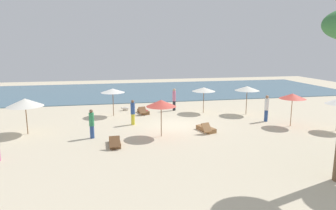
{
  "coord_description": "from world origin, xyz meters",
  "views": [
    {
      "loc": [
        -4.61,
        -19.86,
        5.49
      ],
      "look_at": [
        -0.16,
        2.07,
        1.1
      ],
      "focal_mm": 32.33,
      "sensor_mm": 36.0,
      "label": 1
    }
  ],
  "objects": [
    {
      "name": "person_4",
      "position": [
        6.79,
        -0.03,
        1.02
      ],
      "size": [
        0.41,
        0.41,
        1.96
      ],
      "color": "#2D4C8C",
      "rests_on": "ground_plane"
    },
    {
      "name": "umbrella_1",
      "position": [
        -9.66,
        0.0,
        2.03
      ],
      "size": [
        2.2,
        2.2,
        2.28
      ],
      "color": "brown",
      "rests_on": "ground_plane"
    },
    {
      "name": "umbrella_2",
      "position": [
        6.42,
        2.48,
        2.12
      ],
      "size": [
        1.95,
        1.95,
        2.3
      ],
      "color": "brown",
      "rests_on": "ground_plane"
    },
    {
      "name": "person_1",
      "position": [
        0.99,
        5.08,
        1.0
      ],
      "size": [
        0.38,
        0.38,
        1.91
      ],
      "color": "#26262D",
      "rests_on": "ground_plane"
    },
    {
      "name": "lounger_1",
      "position": [
        -4.32,
        -3.42,
        0.18
      ],
      "size": [
        0.63,
        1.69,
        0.71
      ],
      "color": "brown",
      "rests_on": "ground_plane"
    },
    {
      "name": "person_3",
      "position": [
        -2.91,
        0.96,
        0.91
      ],
      "size": [
        0.31,
        0.31,
        1.78
      ],
      "color": "yellow",
      "rests_on": "ground_plane"
    },
    {
      "name": "lounger_2",
      "position": [
        -1.78,
        4.41,
        0.18
      ],
      "size": [
        0.92,
        1.79,
        0.66
      ],
      "color": "brown",
      "rests_on": "ground_plane"
    },
    {
      "name": "umbrella_3",
      "position": [
        7.8,
        -1.57,
        2.1
      ],
      "size": [
        1.78,
        1.78,
        2.28
      ],
      "color": "olive",
      "rests_on": "ground_plane"
    },
    {
      "name": "person_0",
      "position": [
        -5.61,
        -1.73,
        0.91
      ],
      "size": [
        0.39,
        0.39,
        1.77
      ],
      "color": "#2D4C8C",
      "rests_on": "ground_plane"
    },
    {
      "name": "lounger_0",
      "position": [
        1.61,
        -1.69,
        0.17
      ],
      "size": [
        1.04,
        1.78,
        0.7
      ],
      "color": "olive",
      "rests_on": "ground_plane"
    },
    {
      "name": "umbrella_6",
      "position": [
        -4.2,
        4.06,
        2.02
      ],
      "size": [
        1.88,
        1.88,
        2.18
      ],
      "color": "brown",
      "rests_on": "ground_plane"
    },
    {
      "name": "ground_plane",
      "position": [
        0.0,
        0.0,
        0.0
      ],
      "size": [
        60.0,
        60.0,
        0.0
      ],
      "primitive_type": "plane",
      "color": "beige"
    },
    {
      "name": "umbrella_5",
      "position": [
        3.19,
        3.76,
        1.96
      ],
      "size": [
        1.92,
        1.92,
        2.12
      ],
      "color": "brown",
      "rests_on": "ground_plane"
    },
    {
      "name": "umbrella_0",
      "position": [
        -1.45,
        -2.19,
        2.08
      ],
      "size": [
        1.83,
        1.83,
        2.28
      ],
      "color": "brown",
      "rests_on": "ground_plane"
    },
    {
      "name": "dog",
      "position": [
        -3.19,
        5.87,
        0.17
      ],
      "size": [
        0.72,
        0.49,
        0.33
      ],
      "color": "silver",
      "rests_on": "ground_plane"
    },
    {
      "name": "ocean_water",
      "position": [
        0.0,
        17.0,
        0.03
      ],
      "size": [
        48.0,
        16.0,
        0.06
      ],
      "primitive_type": "cube",
      "color": "#476B7F",
      "rests_on": "ground_plane"
    }
  ]
}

